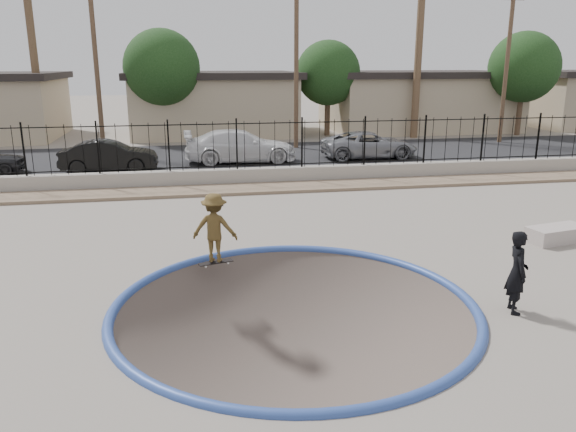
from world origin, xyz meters
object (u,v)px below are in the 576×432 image
(skater, at_px, (215,232))
(skateboard, at_px, (216,262))
(car_c, at_px, (240,146))
(concrete_ledge, at_px, (557,234))
(car_d, at_px, (369,145))
(car_b, at_px, (109,156))
(videographer, at_px, (517,272))

(skater, xyz_separation_m, skateboard, (-0.00, 0.00, -0.74))
(skater, height_order, car_c, skater)
(concrete_ledge, relative_size, car_d, 0.35)
(skater, height_order, car_b, skater)
(concrete_ledge, relative_size, car_b, 0.40)
(skateboard, xyz_separation_m, videographer, (5.34, -3.53, 0.73))
(car_b, height_order, car_c, car_c)
(concrete_ledge, bearing_deg, videographer, -133.65)
(concrete_ledge, bearing_deg, skateboard, -179.07)
(car_b, relative_size, car_d, 0.87)
(videographer, distance_m, concrete_ledge, 5.10)
(skater, bearing_deg, concrete_ledge, -163.67)
(skater, height_order, concrete_ledge, skater)
(videographer, distance_m, car_c, 17.26)
(videographer, relative_size, car_b, 0.40)
(videographer, distance_m, car_d, 17.15)
(skater, height_order, car_d, skater)
(car_c, height_order, car_d, car_c)
(skateboard, xyz_separation_m, concrete_ledge, (8.84, 0.14, 0.14))
(skater, xyz_separation_m, car_c, (1.94, 13.40, -0.02))
(skateboard, height_order, car_d, car_d)
(videographer, xyz_separation_m, car_b, (-9.08, 15.69, -0.10))
(skateboard, distance_m, car_c, 13.56)
(videographer, height_order, car_c, videographer)
(videographer, relative_size, car_d, 0.34)
(skater, relative_size, car_c, 0.31)
(concrete_ledge, height_order, car_c, car_c)
(skater, xyz_separation_m, videographer, (5.34, -3.53, -0.01))
(car_d, bearing_deg, car_b, 95.68)
(concrete_ledge, xyz_separation_m, car_c, (-6.90, 13.26, 0.57))
(car_c, bearing_deg, skateboard, 171.45)
(car_c, bearing_deg, skater, 171.45)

